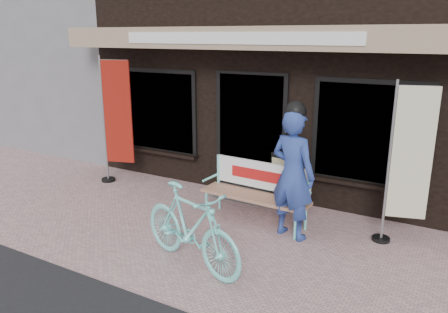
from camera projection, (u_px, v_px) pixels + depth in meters
The scene contains 9 objects.
ground at pixel (189, 236), 6.29m from camera, with size 70.00×70.00×0.00m, color #C09394.
storefront at pixel (311, 26), 9.64m from camera, with size 7.00×6.77×6.00m.
neighbor_left_near at pixel (63, 22), 14.06m from camera, with size 10.00×7.00×6.40m, color slate.
bench at pixel (257, 188), 6.67m from camera, with size 1.73×0.53×0.93m.
person at pixel (293, 172), 6.05m from camera, with size 0.76×0.59×1.96m.
bicycle at pixel (191, 227), 5.36m from camera, with size 0.49×1.73×1.04m, color #75E4DE.
nobori_red at pixel (116, 119), 8.27m from camera, with size 0.72×0.35×2.44m.
nobori_cream at pixel (407, 163), 5.79m from camera, with size 0.67×0.31×2.26m.
menu_stand at pixel (283, 180), 7.24m from camera, with size 0.47×0.20×0.92m.
Camera 1 is at (3.27, -4.75, 2.81)m, focal length 35.00 mm.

